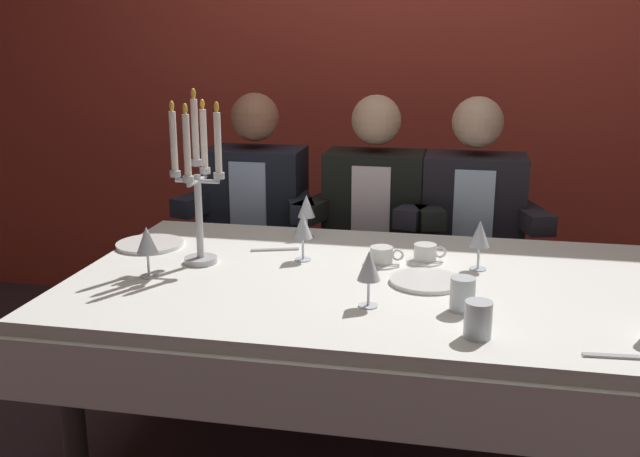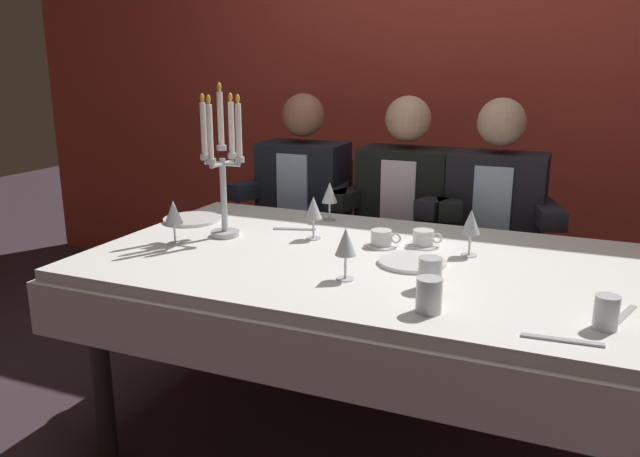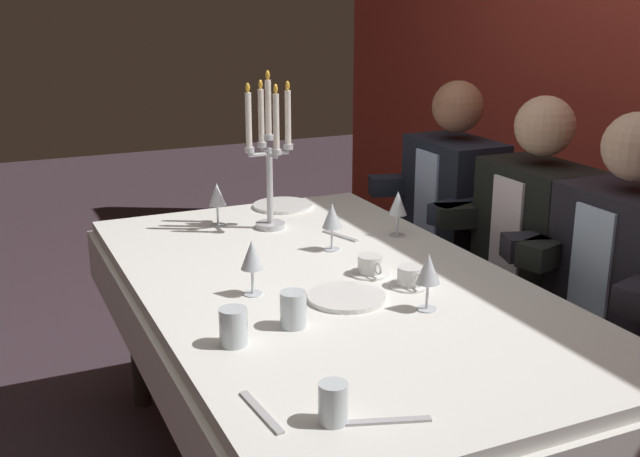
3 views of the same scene
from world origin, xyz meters
name	(u,v)px [view 2 (image 2 of 3)]	position (x,y,z in m)	size (l,w,h in m)	color
ground_plane	(365,446)	(0.00, 0.00, 0.00)	(12.00, 12.00, 0.00)	#3B2C34
back_wall	(467,69)	(0.00, 1.66, 1.35)	(6.00, 0.12, 2.70)	#BC3E30
dining_table	(368,290)	(0.00, 0.00, 0.62)	(1.94, 1.14, 0.74)	white
candelabra	(222,166)	(-0.60, 0.04, 1.01)	(0.19, 0.19, 0.58)	silver
dinner_plate_0	(192,219)	(-0.85, 0.19, 0.75)	(0.24, 0.24, 0.01)	white
dinner_plate_1	(412,262)	(0.16, -0.02, 0.75)	(0.22, 0.22, 0.01)	white
wine_glass_0	(174,214)	(-0.71, -0.13, 0.85)	(0.07, 0.07, 0.16)	silver
wine_glass_1	(346,243)	(0.01, -0.25, 0.86)	(0.07, 0.07, 0.16)	silver
wine_glass_2	(471,223)	(0.31, 0.15, 0.85)	(0.07, 0.07, 0.16)	silver
wine_glass_3	(313,209)	(-0.27, 0.14, 0.85)	(0.07, 0.07, 0.16)	silver
wine_glass_4	(330,194)	(-0.32, 0.42, 0.85)	(0.07, 0.07, 0.16)	silver
water_tumbler_0	(429,295)	(0.31, -0.40, 0.79)	(0.07, 0.07, 0.10)	silver
water_tumbler_1	(430,273)	(0.27, -0.23, 0.79)	(0.07, 0.07, 0.10)	silver
water_tumbler_2	(606,312)	(0.74, -0.34, 0.78)	(0.06, 0.06, 0.09)	silver
coffee_cup_0	(383,239)	(0.01, 0.14, 0.77)	(0.13, 0.12, 0.06)	white
coffee_cup_1	(424,239)	(0.14, 0.20, 0.77)	(0.13, 0.12, 0.06)	white
knife_0	(562,340)	(0.65, -0.46, 0.74)	(0.19, 0.02, 0.01)	#B7B7BC
spoon_1	(295,229)	(-0.39, 0.23, 0.74)	(0.17, 0.02, 0.01)	#B7B7BC
knife_2	(623,316)	(0.78, -0.24, 0.74)	(0.19, 0.02, 0.01)	#B7B7BC
seated_diner_0	(304,195)	(-0.64, 0.89, 0.74)	(0.63, 0.48, 1.24)	#2F2924
seated_diner_1	(405,204)	(-0.12, 0.89, 0.74)	(0.63, 0.48, 1.24)	#2F2924
seated_diner_2	(495,211)	(0.30, 0.89, 0.74)	(0.63, 0.48, 1.24)	#2F2924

